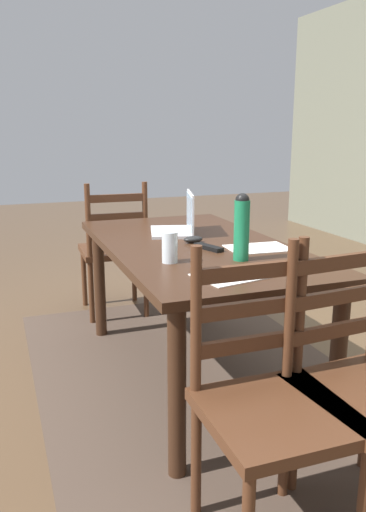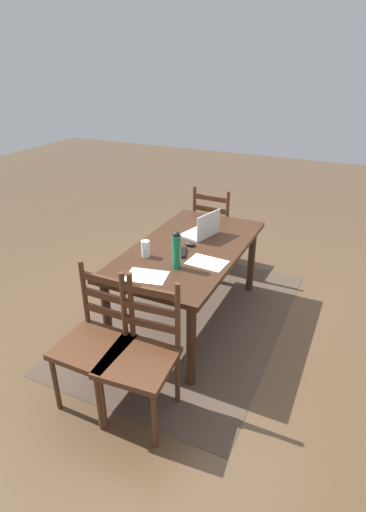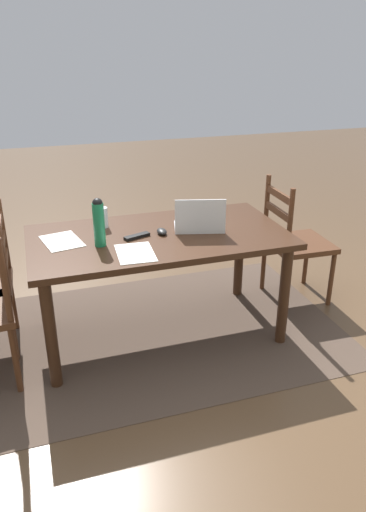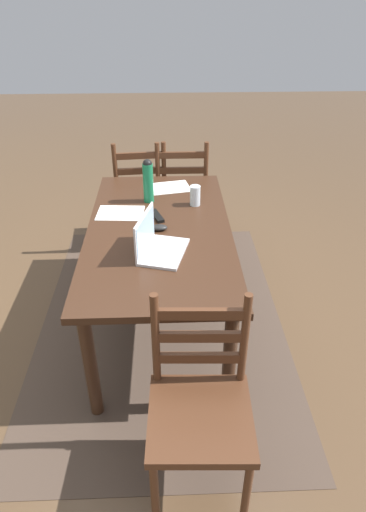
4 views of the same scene
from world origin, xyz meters
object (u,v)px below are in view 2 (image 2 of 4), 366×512
chair_right_near (96,342)px  water_bottle (176,249)px  drinking_glass (145,249)px  tv_remote (183,253)px  chair_right_far (141,356)px  computer_mouse (190,244)px  laptop (203,229)px  dining_table (189,256)px  chair_left_near (216,228)px

chair_right_near → water_bottle: (-0.72, 0.24, 0.42)m
drinking_glass → tv_remote: size_ratio=0.79×
chair_right_far → tv_remote: chair_right_far is taller
chair_right_far → computer_mouse: bearing=-171.5°
chair_right_near → tv_remote: 1.02m
laptop → dining_table: bearing=-3.3°
computer_mouse → dining_table: bearing=-4.3°
chair_left_near → chair_right_far: bearing=8.9°
water_bottle → computer_mouse: (-0.40, -0.07, -0.14)m
dining_table → computer_mouse: size_ratio=16.29×
chair_right_far → chair_left_near: bearing=-171.1°
chair_right_near → chair_left_near: 2.21m
water_bottle → computer_mouse: water_bottle is taller
laptop → water_bottle: 0.66m
dining_table → chair_right_near: 1.13m
drinking_glass → computer_mouse: 0.41m
chair_right_near → water_bottle: 0.87m
dining_table → water_bottle: water_bottle is taller
laptop → tv_remote: bearing=-0.1°
chair_left_near → tv_remote: (1.25, 0.19, 0.28)m
chair_left_near → tv_remote: chair_left_near is taller
chair_right_far → computer_mouse: (-1.12, -0.17, 0.28)m
laptop → tv_remote: (0.41, -0.00, -0.05)m
dining_table → tv_remote: 0.18m
water_bottle → computer_mouse: 0.43m
water_bottle → dining_table: bearing=-169.6°
chair_right_near → chair_right_far: size_ratio=1.00×
laptop → tv_remote: laptop is taller
laptop → chair_right_far: bearing=6.4°
chair_right_far → drinking_glass: size_ratio=7.08×
chair_left_near → tv_remote: 1.29m
chair_right_near → water_bottle: water_bottle is taller
chair_right_near → drinking_glass: chair_right_near is taller
water_bottle → drinking_glass: 0.33m
tv_remote → chair_right_near: bearing=-120.7°
dining_table → drinking_glass: bearing=-37.1°
dining_table → chair_right_far: 1.13m
laptop → water_bottle: (0.65, 0.05, 0.10)m
laptop → drinking_glass: laptop is taller
chair_left_near → water_bottle: 1.56m
laptop → water_bottle: water_bottle is taller
dining_table → chair_right_near: size_ratio=1.71×
laptop → chair_left_near: bearing=-167.1°
drinking_glass → dining_table: bearing=142.9°
chair_right_near → drinking_glass: 0.86m
dining_table → water_bottle: 0.46m
chair_right_near → computer_mouse: size_ratio=9.50×
water_bottle → chair_left_near: bearing=-170.6°
dining_table → laptop: 0.31m
water_bottle → drinking_glass: (-0.07, -0.31, -0.09)m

